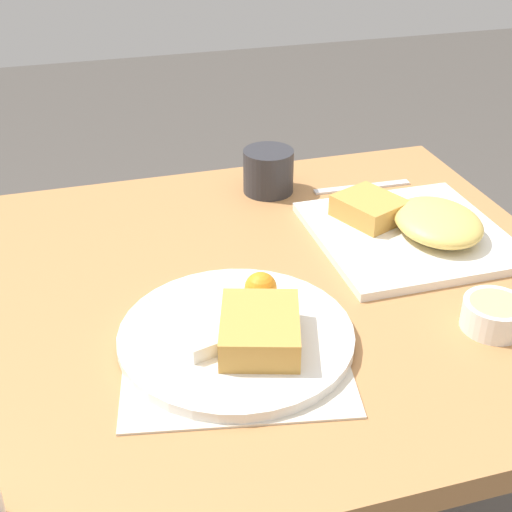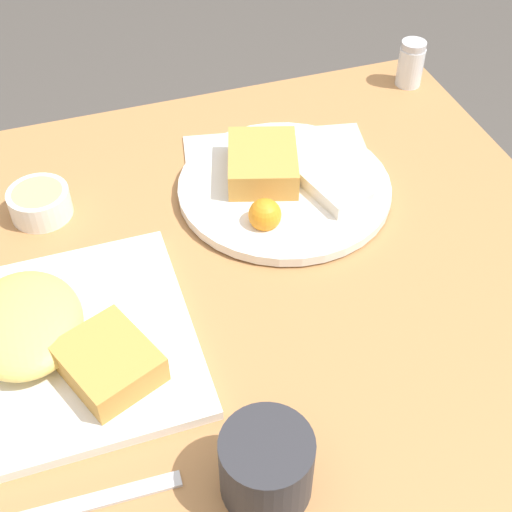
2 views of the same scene
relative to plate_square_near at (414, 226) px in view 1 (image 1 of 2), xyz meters
The scene contains 7 objects.
dining_table 0.28m from the plate_square_near, 103.44° to the left, with size 0.81×0.89×0.76m.
menu_card 0.42m from the plate_square_near, 122.96° to the left, with size 0.25×0.31×0.00m.
plate_square_near is the anchor object (origin of this frame).
plate_oval_far 0.38m from the plate_square_near, 118.55° to the left, with size 0.30×0.30×0.05m.
sauce_ramekin 0.24m from the plate_square_near, behind, with size 0.08×0.08×0.04m.
butter_knife 0.19m from the plate_square_near, ahead, with size 0.02×0.18×0.00m.
coffee_mug 0.29m from the plate_square_near, 36.66° to the left, with size 0.09×0.09×0.08m.
Camera 1 is at (-0.82, 0.27, 1.32)m, focal length 50.00 mm.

